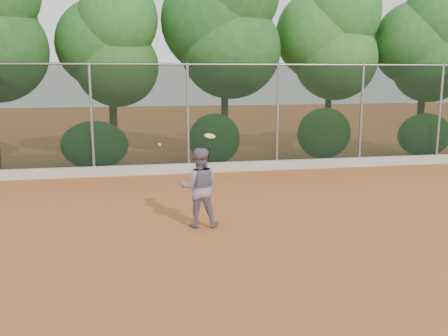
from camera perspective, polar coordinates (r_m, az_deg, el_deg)
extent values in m
plane|color=#A25626|center=(9.70, 1.15, -8.37)|extent=(80.00, 80.00, 0.00)
cube|color=#B9B4AB|center=(16.18, -3.98, -0.02)|extent=(24.00, 0.20, 0.30)
imported|color=slate|center=(10.41, -2.85, -2.24)|extent=(0.90, 0.74, 1.67)
cube|color=black|center=(16.13, -4.14, 5.69)|extent=(24.00, 0.01, 3.50)
cylinder|color=gray|center=(16.07, -4.22, 11.73)|extent=(24.00, 0.06, 0.06)
cylinder|color=gray|center=(16.05, -14.87, 5.33)|extent=(0.09, 0.09, 3.50)
cylinder|color=gray|center=(16.13, -4.14, 5.69)|extent=(0.09, 0.09, 3.50)
cylinder|color=gray|center=(16.76, 6.15, 5.85)|extent=(0.09, 0.09, 3.50)
cylinder|color=gray|center=(17.88, 15.42, 5.83)|extent=(0.09, 0.09, 3.50)
cylinder|color=gray|center=(19.40, 23.42, 5.69)|extent=(0.09, 0.09, 3.50)
cylinder|color=#3B2716|center=(18.36, -12.48, 4.36)|extent=(0.28, 0.28, 2.40)
ellipsoid|color=#26531C|center=(18.15, -12.13, 11.26)|extent=(2.90, 2.40, 2.80)
ellipsoid|color=#1F501B|center=(18.49, -13.81, 13.66)|extent=(3.20, 2.70, 3.10)
ellipsoid|color=#245E20|center=(18.04, -12.02, 16.37)|extent=(2.70, 2.30, 2.90)
cylinder|color=#432F19|center=(18.37, 0.08, 5.56)|extent=(0.26, 0.26, 3.00)
ellipsoid|color=#316E2A|center=(18.26, 0.78, 13.38)|extent=(3.60, 3.00, 3.50)
ellipsoid|color=#2C6C29|center=(18.53, -0.99, 16.44)|extent=(3.90, 3.20, 3.80)
cylinder|color=#46291B|center=(19.78, 11.75, 5.27)|extent=(0.24, 0.24, 2.70)
ellipsoid|color=#2A5C1F|center=(19.69, 12.68, 12.06)|extent=(3.20, 2.70, 3.10)
ellipsoid|color=#276221|center=(19.82, 11.06, 14.72)|extent=(3.50, 2.90, 3.40)
ellipsoid|color=#215D20|center=(19.76, 13.29, 16.98)|extent=(3.00, 2.50, 3.10)
cylinder|color=#3D2417|center=(21.16, 21.47, 4.83)|extent=(0.28, 0.28, 2.50)
ellipsoid|color=#2F6B28|center=(21.10, 22.52, 10.87)|extent=(3.00, 2.50, 2.90)
ellipsoid|color=#33732C|center=(21.11, 21.06, 13.15)|extent=(3.30, 2.80, 3.20)
ellipsoid|color=#31732C|center=(21.15, 23.23, 15.17)|extent=(2.80, 2.40, 3.00)
ellipsoid|color=#296E2B|center=(16.94, -14.56, 2.55)|extent=(2.20, 1.16, 1.60)
ellipsoid|color=#2B712B|center=(17.15, -1.11, 3.33)|extent=(1.80, 1.04, 1.76)
ellipsoid|color=#36732B|center=(18.26, 11.38, 3.89)|extent=(2.00, 1.10, 1.84)
ellipsoid|color=#2D702A|center=(20.14, 21.96, 3.52)|extent=(2.16, 1.12, 1.64)
cylinder|color=black|center=(10.30, -1.67, 1.78)|extent=(0.06, 0.13, 0.27)
torus|color=black|center=(10.19, -1.62, 3.67)|extent=(0.32, 0.32, 0.12)
cylinder|color=#C7D940|center=(10.19, -1.62, 3.67)|extent=(0.27, 0.26, 0.08)
sphere|color=#BDCF2F|center=(9.79, -7.39, 2.66)|extent=(0.06, 0.06, 0.06)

